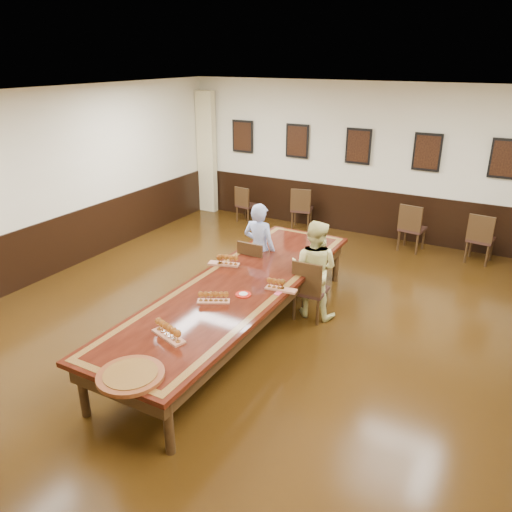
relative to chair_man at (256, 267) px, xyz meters
The scene contains 23 objects.
floor 1.37m from the chair_man, 72.25° to the right, with size 8.00×10.00×0.02m, color black.
ceiling 3.02m from the chair_man, 72.25° to the right, with size 8.00×10.00×0.02m, color white.
wall_back 3.98m from the chair_man, 84.15° to the left, with size 8.00×0.02×3.20m, color #F2ECCB.
wall_left 3.98m from the chair_man, 161.45° to the right, with size 0.02×10.00×3.20m, color #F2ECCB.
chair_man is the anchor object (origin of this frame).
chair_woman 1.13m from the chair_man, 15.67° to the right, with size 0.45×0.49×0.96m, color #331D16, non-canonical shape.
spare_chair_a 3.87m from the chair_man, 122.11° to the left, with size 0.40×0.44×0.85m, color #331D16, non-canonical shape.
spare_chair_b 3.52m from the chair_man, 101.79° to the left, with size 0.45×0.49×0.95m, color #331D16, non-canonical shape.
spare_chair_c 3.70m from the chair_man, 61.32° to the left, with size 0.46×0.50×0.98m, color #331D16, non-canonical shape.
spare_chair_d 4.45m from the chair_man, 46.81° to the left, with size 0.45×0.50×0.97m, color #331D16, non-canonical shape.
person_man 0.30m from the chair_man, 88.91° to the left, with size 0.56×0.37×1.52m, color #5271CF.
person_woman 1.14m from the chair_man, 10.67° to the right, with size 0.74×0.58×1.49m, color #F2ED97.
pink_phone 1.57m from the chair_man, 50.13° to the right, with size 0.07×0.15×0.01m, color #E24B6D.
curtain 5.02m from the chair_man, 133.00° to the left, with size 0.45×0.18×2.90m, color beige.
wainscoting 1.28m from the chair_man, 72.25° to the right, with size 8.00×10.00×1.00m.
conference_table 1.28m from the chair_man, 72.25° to the right, with size 1.40×5.00×0.76m.
posters 4.00m from the chair_man, 84.03° to the left, with size 6.14×0.04×0.74m.
flight_a 0.82m from the chair_man, 100.53° to the right, with size 0.49×0.26×0.17m.
flight_b 1.48m from the chair_man, 49.02° to the right, with size 0.44×0.18×0.16m.
flight_c 1.89m from the chair_man, 78.27° to the right, with size 0.42×0.31×0.15m.
flight_d 2.83m from the chair_man, 81.65° to the right, with size 0.49×0.28×0.18m.
red_plate_grp 1.61m from the chair_man, 67.40° to the right, with size 0.21×0.21×0.03m.
carved_platter 3.60m from the chair_man, 81.27° to the right, with size 0.82×0.82×0.05m.
Camera 1 is at (3.19, -5.30, 3.69)m, focal length 35.00 mm.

